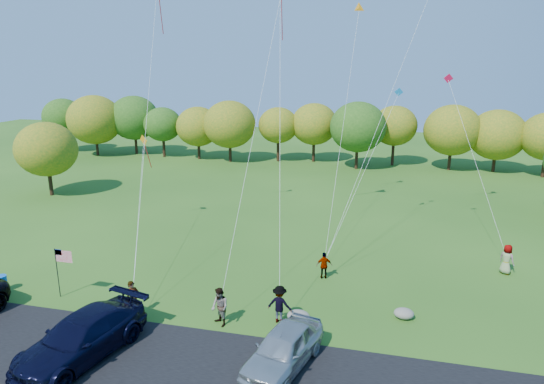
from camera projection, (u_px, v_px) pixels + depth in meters
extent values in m
plane|color=#285418|center=(194.00, 317.00, 24.12)|extent=(140.00, 140.00, 0.00)
cube|color=black|center=(156.00, 364.00, 20.37)|extent=(44.00, 6.00, 0.06)
cylinder|color=#352213|center=(66.00, 145.00, 66.39)|extent=(0.36, 0.36, 2.48)
ellipsoid|color=#1F4F15|center=(63.00, 120.00, 65.52)|extent=(6.46, 6.46, 5.81)
cylinder|color=#352213|center=(93.00, 145.00, 64.52)|extent=(0.36, 0.36, 3.05)
ellipsoid|color=#396419|center=(91.00, 121.00, 63.67)|extent=(5.20, 5.20, 4.68)
cylinder|color=#352213|center=(119.00, 146.00, 63.42)|extent=(0.36, 0.36, 3.16)
ellipsoid|color=#1F4F15|center=(117.00, 120.00, 62.52)|extent=(5.61, 5.61, 5.05)
cylinder|color=#352213|center=(160.00, 148.00, 64.47)|extent=(0.36, 0.36, 2.27)
ellipsoid|color=#1F4F15|center=(159.00, 124.00, 63.64)|extent=(6.24, 6.24, 5.62)
cylinder|color=#352213|center=(200.00, 147.00, 63.96)|extent=(0.36, 0.36, 2.63)
ellipsoid|color=#396419|center=(199.00, 124.00, 63.15)|extent=(5.56, 5.56, 5.00)
cylinder|color=#352213|center=(242.00, 146.00, 63.24)|extent=(0.36, 0.36, 3.13)
ellipsoid|color=#396419|center=(241.00, 119.00, 62.33)|extent=(5.89, 5.89, 5.30)
cylinder|color=#352213|center=(276.00, 152.00, 60.92)|extent=(0.36, 0.36, 2.53)
ellipsoid|color=#1F4F15|center=(276.00, 124.00, 59.98)|extent=(7.06, 7.06, 6.36)
cylinder|color=#352213|center=(313.00, 152.00, 61.38)|extent=(0.36, 0.36, 2.33)
ellipsoid|color=#1F4F15|center=(313.00, 126.00, 60.53)|extent=(6.45, 6.45, 5.81)
cylinder|color=#352213|center=(361.00, 153.00, 59.73)|extent=(0.36, 0.36, 2.64)
ellipsoid|color=#1F4F15|center=(363.00, 124.00, 58.79)|extent=(7.06, 7.06, 6.35)
cylinder|color=#352213|center=(392.00, 156.00, 57.42)|extent=(0.36, 0.36, 2.96)
ellipsoid|color=#1F4F15|center=(394.00, 126.00, 56.51)|extent=(6.09, 6.09, 5.48)
cylinder|color=#352213|center=(435.00, 159.00, 56.89)|extent=(0.36, 0.36, 2.43)
ellipsoid|color=#396419|center=(438.00, 129.00, 55.97)|extent=(7.09, 7.09, 6.38)
cylinder|color=#352213|center=(499.00, 163.00, 53.22)|extent=(0.36, 0.36, 3.02)
ellipsoid|color=#396419|center=(503.00, 130.00, 52.28)|extent=(6.36, 6.36, 5.73)
cylinder|color=#352213|center=(542.00, 164.00, 53.96)|extent=(0.36, 0.36, 2.36)
cylinder|color=#352213|center=(50.00, 182.00, 45.74)|extent=(0.36, 0.36, 2.60)
ellipsoid|color=#396419|center=(46.00, 149.00, 44.92)|extent=(5.60, 5.60, 5.04)
imported|color=black|center=(81.00, 337.00, 20.61)|extent=(3.94, 6.72, 1.83)
imported|color=#A7ACB1|center=(283.00, 349.00, 19.95)|extent=(3.12, 5.22, 1.66)
imported|color=#4C4C59|center=(133.00, 298.00, 24.12)|extent=(0.76, 0.79, 1.83)
imported|color=#4C4C59|center=(220.00, 307.00, 23.18)|extent=(1.18, 1.16, 1.92)
imported|color=#4C4C59|center=(280.00, 304.00, 23.48)|extent=(1.28, 0.80, 1.90)
imported|color=#4C4C59|center=(324.00, 265.00, 28.28)|extent=(1.01, 0.61, 1.60)
imported|color=#4C4C59|center=(507.00, 259.00, 28.88)|extent=(1.05, 1.02, 1.82)
cylinder|color=blue|center=(2.00, 283.00, 26.78)|extent=(0.60, 0.60, 0.90)
cylinder|color=black|center=(57.00, 273.00, 25.88)|extent=(0.05, 0.05, 2.79)
cube|color=red|center=(64.00, 256.00, 25.50)|extent=(1.00, 0.67, 0.02)
cube|color=navy|center=(58.00, 252.00, 25.53)|extent=(0.40, 0.02, 0.31)
ellipsoid|color=gray|center=(298.00, 316.00, 23.68)|extent=(1.13, 0.88, 0.56)
ellipsoid|color=gray|center=(404.00, 313.00, 23.99)|extent=(0.99, 0.82, 0.52)
cone|color=orange|center=(359.00, 8.00, 29.04)|extent=(0.75, 0.50, 0.69)
cube|color=#F11145|center=(448.00, 78.00, 31.42)|extent=(0.62, 0.19, 0.61)
cube|color=orange|center=(144.00, 140.00, 35.84)|extent=(0.77, 0.41, 0.83)
cube|color=#1780E8|center=(399.00, 92.00, 34.72)|extent=(0.63, 0.23, 0.61)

